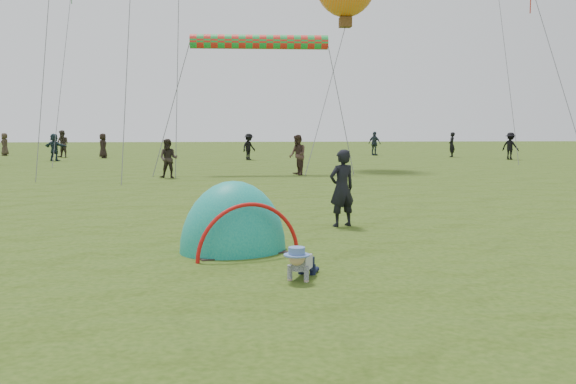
{
  "coord_description": "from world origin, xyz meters",
  "views": [
    {
      "loc": [
        -1.42,
        -9.05,
        2.24
      ],
      "look_at": [
        -0.58,
        2.47,
        1.0
      ],
      "focal_mm": 40.0,
      "sensor_mm": 36.0,
      "label": 1
    }
  ],
  "objects": [
    {
      "name": "crowd_person_4",
      "position": [
        -10.39,
        33.45,
        0.8
      ],
      "size": [
        0.58,
        0.83,
        1.6
      ],
      "primitive_type": "imported",
      "rotation": [
        0.0,
        0.0,
        1.67
      ],
      "color": "black",
      "rests_on": "ground"
    },
    {
      "name": "ground",
      "position": [
        0.0,
        0.0,
        0.0
      ],
      "size": [
        140.0,
        140.0,
        0.0
      ],
      "primitive_type": "plane",
      "color": "#27420E"
    },
    {
      "name": "crowd_person_0",
      "position": [
        12.63,
        32.97,
        0.83
      ],
      "size": [
        0.62,
        0.72,
        1.66
      ],
      "primitive_type": "imported",
      "rotation": [
        0.0,
        0.0,
        4.28
      ],
      "color": "black",
      "rests_on": "ground"
    },
    {
      "name": "crowd_person_1",
      "position": [
        -13.19,
        34.33,
        0.9
      ],
      "size": [
        1.08,
        1.0,
        1.79
      ],
      "primitive_type": "imported",
      "rotation": [
        0.0,
        0.0,
        5.82
      ],
      "color": "#3D352C",
      "rests_on": "ground"
    },
    {
      "name": "popup_tent",
      "position": [
        -1.57,
        2.15,
        0.0
      ],
      "size": [
        2.37,
        2.19,
        2.48
      ],
      "primitive_type": "ellipsoid",
      "rotation": [
        0.0,
        0.0,
        0.39
      ],
      "color": "#087F7D",
      "rests_on": "ground"
    },
    {
      "name": "standing_adult",
      "position": [
        0.76,
        4.68,
        0.84
      ],
      "size": [
        0.72,
        0.62,
        1.68
      ],
      "primitive_type": "imported",
      "rotation": [
        0.0,
        0.0,
        3.57
      ],
      "color": "black",
      "rests_on": "ground"
    },
    {
      "name": "rainbow_tube_kite",
      "position": [
        -0.57,
        20.27,
        5.88
      ],
      "size": [
        6.18,
        0.64,
        0.64
      ],
      "primitive_type": "cylinder",
      "rotation": [
        0.0,
        1.57,
        0.0
      ],
      "color": "red"
    },
    {
      "name": "crowd_person_9",
      "position": [
        15.27,
        29.71,
        0.84
      ],
      "size": [
        1.16,
        1.24,
        1.68
      ],
      "primitive_type": "imported",
      "rotation": [
        0.0,
        0.0,
        2.22
      ],
      "color": "black",
      "rests_on": "ground"
    },
    {
      "name": "crowd_person_3",
      "position": [
        -0.95,
        30.68,
        0.81
      ],
      "size": [
        1.14,
        1.18,
        1.62
      ],
      "primitive_type": "imported",
      "rotation": [
        0.0,
        0.0,
        0.85
      ],
      "color": "black",
      "rests_on": "ground"
    },
    {
      "name": "crawling_toddler",
      "position": [
        -0.58,
        -0.03,
        0.26
      ],
      "size": [
        0.69,
        0.8,
        0.52
      ],
      "primitive_type": null,
      "rotation": [
        0.0,
        0.0,
        -0.39
      ],
      "color": "black",
      "rests_on": "ground"
    },
    {
      "name": "crowd_person_13",
      "position": [
        -4.4,
        17.49,
        0.81
      ],
      "size": [
        0.88,
        0.74,
        1.61
      ],
      "primitive_type": "imported",
      "rotation": [
        0.0,
        0.0,
        6.1
      ],
      "color": "#2D2520",
      "rests_on": "ground"
    },
    {
      "name": "crowd_person_7",
      "position": [
        1.02,
        18.68,
        0.88
      ],
      "size": [
        0.86,
        0.99,
        1.76
      ],
      "primitive_type": "imported",
      "rotation": [
        0.0,
        0.0,
        4.96
      ],
      "color": "#432E28",
      "rests_on": "ground"
    },
    {
      "name": "crowd_person_10",
      "position": [
        -17.93,
        37.18,
        0.79
      ],
      "size": [
        0.61,
        0.84,
        1.58
      ],
      "primitive_type": "imported",
      "rotation": [
        0.0,
        0.0,
        4.86
      ],
      "color": "#392E23",
      "rests_on": "ground"
    },
    {
      "name": "crowd_person_2",
      "position": [
        7.97,
        35.64,
        0.84
      ],
      "size": [
        0.98,
        0.99,
        1.67
      ],
      "primitive_type": "imported",
      "rotation": [
        0.0,
        0.0,
        2.34
      ],
      "color": "#243038",
      "rests_on": "ground"
    },
    {
      "name": "crowd_person_5",
      "position": [
        -12.6,
        30.33,
        0.82
      ],
      "size": [
        1.6,
        1.05,
        1.65
      ],
      "primitive_type": "imported",
      "rotation": [
        0.0,
        0.0,
        2.74
      ],
      "color": "#1E3139",
      "rests_on": "ground"
    }
  ]
}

